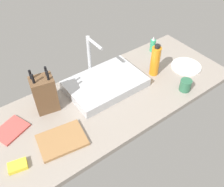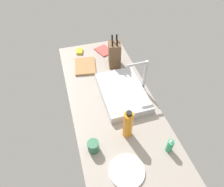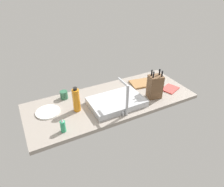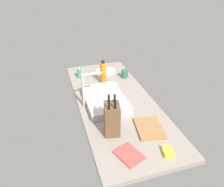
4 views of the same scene
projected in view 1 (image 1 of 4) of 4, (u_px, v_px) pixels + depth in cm
name	position (u px, v px, depth cm)	size (l,w,h in cm)	color
countertop_slab	(115.00, 97.00, 157.88)	(161.32, 64.54, 3.50)	gray
sink_basin	(105.00, 84.00, 159.88)	(49.41, 32.82, 5.90)	#B7BABF
faucet	(91.00, 54.00, 158.67)	(5.50, 16.67, 29.49)	#B7BABF
knife_block	(45.00, 94.00, 140.37)	(14.57, 12.53, 28.59)	brown
cutting_board	(62.00, 140.00, 130.37)	(24.59, 18.21, 1.80)	#9E7042
soap_bottle	(153.00, 45.00, 188.61)	(4.15, 4.15, 12.45)	#2D9966
water_bottle	(155.00, 61.00, 164.48)	(6.32, 6.32, 23.35)	orange
dinner_plate	(186.00, 66.00, 176.90)	(21.26, 21.26, 1.20)	white
dish_towel	(11.00, 130.00, 135.63)	(16.82, 13.22, 1.20)	#CC4C47
coffee_mug	(185.00, 85.00, 157.36)	(7.30, 7.30, 7.79)	#2D6647
dish_sponge	(18.00, 166.00, 119.08)	(9.00, 6.00, 2.40)	yellow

